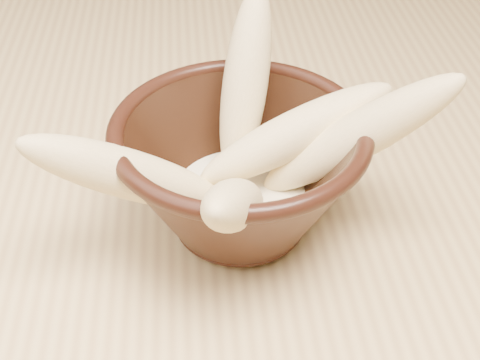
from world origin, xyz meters
name	(u,v)px	position (x,y,z in m)	size (l,w,h in m)	color
bowl	(240,171)	(0.23, -0.10, 0.81)	(0.19, 0.19, 0.10)	black
milk_puddle	(240,197)	(0.23, -0.10, 0.78)	(0.10, 0.10, 0.01)	#F8EDC8
banana_upright	(245,82)	(0.23, -0.05, 0.85)	(0.03, 0.03, 0.15)	#D8C17F
banana_left	(130,175)	(0.15, -0.13, 0.83)	(0.03, 0.03, 0.16)	#D8C17F
banana_right	(358,136)	(0.31, -0.11, 0.84)	(0.03, 0.03, 0.16)	#D8C17F
banana_across	(296,133)	(0.27, -0.09, 0.83)	(0.03, 0.03, 0.15)	#D8C17F
banana_front	(234,205)	(0.22, -0.16, 0.83)	(0.03, 0.03, 0.13)	#D8C17F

